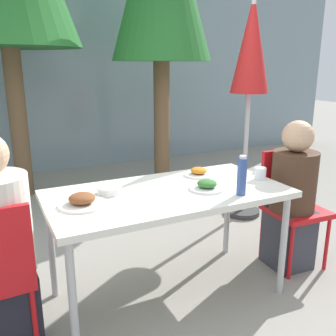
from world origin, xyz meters
The scene contains 12 objects.
ground_plane centered at (0.00, 0.00, 0.00)m, with size 24.00×24.00×0.00m, color gray.
building_facade centered at (0.00, 3.60, 1.50)m, with size 10.00×0.20×3.00m.
dining_table centered at (0.00, 0.00, 0.69)m, with size 1.51×0.77×0.75m.
chair_right centered at (1.06, 0.02, 0.52)m, with size 0.42×0.42×0.88m.
person_right centered at (1.01, -0.06, 0.54)m, with size 0.33×0.33×1.14m.
closed_umbrella centered at (1.32, 0.93, 1.60)m, with size 0.36×0.36×2.15m.
plate_0 centered at (0.35, 0.21, 0.77)m, with size 0.21×0.21×0.06m.
plate_1 centered at (-0.55, -0.01, 0.77)m, with size 0.27×0.27×0.07m.
plate_2 centered at (0.24, -0.08, 0.77)m, with size 0.23×0.23×0.06m.
bottle centered at (0.37, -0.26, 0.87)m, with size 0.06×0.06×0.25m.
drinking_cup centered at (0.68, -0.06, 0.79)m, with size 0.08×0.08×0.08m.
salad_bowl centered at (-0.35, 0.11, 0.77)m, with size 0.15×0.15×0.05m.
Camera 1 is at (-0.98, -2.01, 1.52)m, focal length 40.00 mm.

